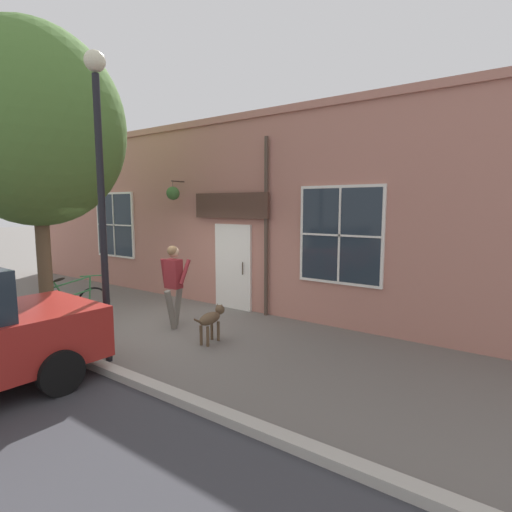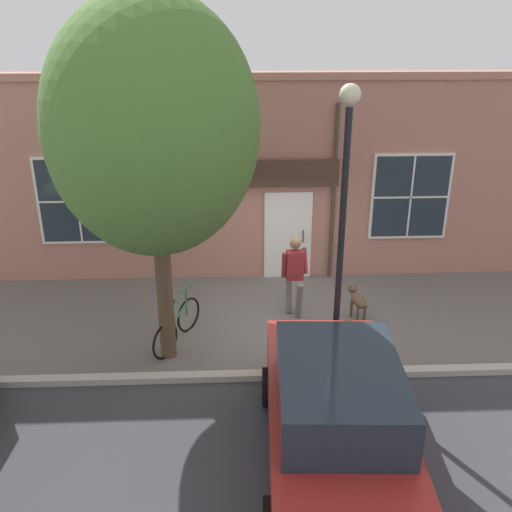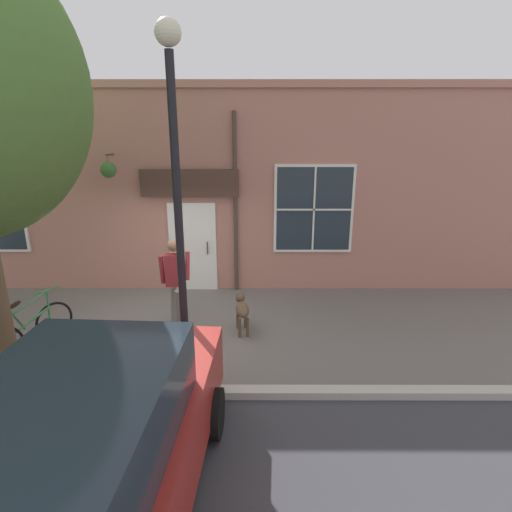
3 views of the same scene
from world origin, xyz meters
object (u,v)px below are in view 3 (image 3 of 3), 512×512
Objects in this scene: pedestrian_walking at (175,274)px; leaning_bicycle at (30,331)px; dog_on_leash at (242,309)px; parked_car_mid_block at (85,462)px; street_lamp at (176,167)px.

pedestrian_walking reaches higher than leaning_bicycle.
dog_on_leash is 3.67m from leaning_bicycle.
leaning_bicycle is (0.99, -2.32, -0.67)m from pedestrian_walking.
dog_on_leash is at bearing 163.85° from parked_car_mid_block.
leaning_bicycle is at bearing -144.51° from parked_car_mid_block.
parked_car_mid_block reaches higher than pedestrian_walking.
pedestrian_walking is at bearing 113.16° from leaning_bicycle.
pedestrian_walking is at bearing -101.29° from dog_on_leash.
pedestrian_walking reaches higher than dog_on_leash.
pedestrian_walking is 1.74× the size of dog_on_leash.
pedestrian_walking is 0.40× the size of parked_car_mid_block.
street_lamp is (1.94, 0.52, 2.14)m from pedestrian_walking.
pedestrian_walking is 2.93m from street_lamp.
dog_on_leash is at bearing 101.60° from leaning_bicycle.
parked_car_mid_block is at bearing 35.49° from leaning_bicycle.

